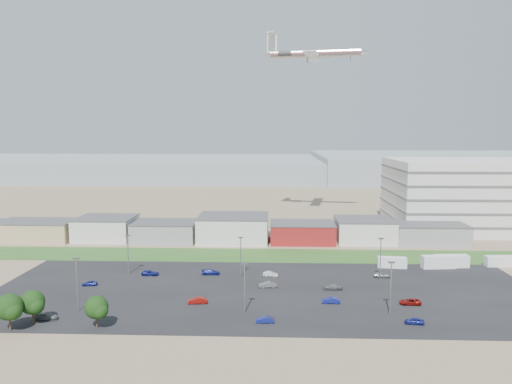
{
  "coord_description": "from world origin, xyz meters",
  "views": [
    {
      "loc": [
        7.47,
        -86.49,
        34.79
      ],
      "look_at": [
        3.16,
        22.0,
        21.75
      ],
      "focal_mm": 35.0,
      "sensor_mm": 36.0,
      "label": 1
    }
  ],
  "objects_px": {
    "parked_car_5": "(90,283)",
    "parked_car_10": "(46,316)",
    "parked_car_6": "(211,272)",
    "parked_car_8": "(382,275)",
    "parked_car_4": "(198,300)",
    "parked_car_7": "(268,285)",
    "parked_car_12": "(333,287)",
    "parked_car_2": "(414,321)",
    "parked_car_0": "(410,302)",
    "box_trailer_a": "(392,262)",
    "parked_car_13": "(265,320)",
    "airliner": "(315,53)",
    "parked_car_9": "(150,273)",
    "parked_car_11": "(270,274)",
    "parked_car_1": "(331,300)"
  },
  "relations": [
    {
      "from": "parked_car_5",
      "to": "parked_car_10",
      "type": "height_order",
      "value": "parked_car_10"
    },
    {
      "from": "parked_car_6",
      "to": "parked_car_8",
      "type": "height_order",
      "value": "parked_car_8"
    },
    {
      "from": "parked_car_4",
      "to": "parked_car_10",
      "type": "height_order",
      "value": "parked_car_4"
    },
    {
      "from": "parked_car_7",
      "to": "parked_car_12",
      "type": "relative_size",
      "value": 0.93
    },
    {
      "from": "parked_car_2",
      "to": "parked_car_8",
      "type": "xyz_separation_m",
      "value": [
        0.28,
        29.38,
        0.06
      ]
    },
    {
      "from": "parked_car_0",
      "to": "parked_car_8",
      "type": "bearing_deg",
      "value": -173.91
    },
    {
      "from": "parked_car_5",
      "to": "parked_car_8",
      "type": "bearing_deg",
      "value": 89.79
    },
    {
      "from": "box_trailer_a",
      "to": "parked_car_13",
      "type": "distance_m",
      "value": 50.43
    },
    {
      "from": "parked_car_10",
      "to": "parked_car_12",
      "type": "height_order",
      "value": "parked_car_12"
    },
    {
      "from": "airliner",
      "to": "parked_car_6",
      "type": "distance_m",
      "value": 105.54
    },
    {
      "from": "parked_car_9",
      "to": "parked_car_7",
      "type": "bearing_deg",
      "value": -103.62
    },
    {
      "from": "parked_car_0",
      "to": "parked_car_6",
      "type": "bearing_deg",
      "value": -113.78
    },
    {
      "from": "parked_car_12",
      "to": "parked_car_0",
      "type": "bearing_deg",
      "value": 57.84
    },
    {
      "from": "parked_car_11",
      "to": "parked_car_10",
      "type": "bearing_deg",
      "value": 130.1
    },
    {
      "from": "parked_car_6",
      "to": "parked_car_1",
      "type": "bearing_deg",
      "value": -129.86
    },
    {
      "from": "parked_car_5",
      "to": "parked_car_8",
      "type": "relative_size",
      "value": 0.86
    },
    {
      "from": "airliner",
      "to": "parked_car_11",
      "type": "relative_size",
      "value": 11.73
    },
    {
      "from": "parked_car_2",
      "to": "parked_car_11",
      "type": "xyz_separation_m",
      "value": [
        -26.57,
        29.34,
        -0.0
      ]
    },
    {
      "from": "airliner",
      "to": "parked_car_5",
      "type": "height_order",
      "value": "airliner"
    },
    {
      "from": "parked_car_9",
      "to": "parked_car_10",
      "type": "height_order",
      "value": "parked_car_10"
    },
    {
      "from": "parked_car_4",
      "to": "parked_car_8",
      "type": "relative_size",
      "value": 1.03
    },
    {
      "from": "parked_car_0",
      "to": "parked_car_4",
      "type": "height_order",
      "value": "parked_car_4"
    },
    {
      "from": "parked_car_0",
      "to": "parked_car_9",
      "type": "height_order",
      "value": "parked_car_0"
    },
    {
      "from": "parked_car_2",
      "to": "parked_car_6",
      "type": "bearing_deg",
      "value": -118.63
    },
    {
      "from": "box_trailer_a",
      "to": "parked_car_0",
      "type": "relative_size",
      "value": 1.7
    },
    {
      "from": "parked_car_6",
      "to": "parked_car_9",
      "type": "xyz_separation_m",
      "value": [
        -14.7,
        -1.27,
        -0.06
      ]
    },
    {
      "from": "parked_car_10",
      "to": "parked_car_11",
      "type": "relative_size",
      "value": 1.2
    },
    {
      "from": "parked_car_6",
      "to": "parked_car_7",
      "type": "height_order",
      "value": "parked_car_7"
    },
    {
      "from": "airliner",
      "to": "parked_car_10",
      "type": "xyz_separation_m",
      "value": [
        -57.58,
        -108.72,
        -64.17
      ]
    },
    {
      "from": "parked_car_0",
      "to": "parked_car_8",
      "type": "xyz_separation_m",
      "value": [
        -1.75,
        18.94,
        0.06
      ]
    },
    {
      "from": "parked_car_1",
      "to": "parked_car_2",
      "type": "relative_size",
      "value": 1.08
    },
    {
      "from": "box_trailer_a",
      "to": "airliner",
      "type": "relative_size",
      "value": 0.17
    },
    {
      "from": "parked_car_5",
      "to": "parked_car_13",
      "type": "bearing_deg",
      "value": 55.08
    },
    {
      "from": "parked_car_5",
      "to": "parked_car_11",
      "type": "bearing_deg",
      "value": 94.58
    },
    {
      "from": "parked_car_1",
      "to": "parked_car_6",
      "type": "relative_size",
      "value": 0.85
    },
    {
      "from": "parked_car_2",
      "to": "parked_car_5",
      "type": "height_order",
      "value": "parked_car_2"
    },
    {
      "from": "parked_car_1",
      "to": "parked_car_11",
      "type": "relative_size",
      "value": 1.05
    },
    {
      "from": "parked_car_12",
      "to": "parked_car_13",
      "type": "distance_m",
      "value": 24.84
    },
    {
      "from": "parked_car_11",
      "to": "parked_car_12",
      "type": "bearing_deg",
      "value": -120.38
    },
    {
      "from": "box_trailer_a",
      "to": "parked_car_10",
      "type": "xyz_separation_m",
      "value": [
        -72.89,
        -39.01,
        -0.74
      ]
    },
    {
      "from": "parked_car_12",
      "to": "parked_car_4",
      "type": "bearing_deg",
      "value": -70.19
    },
    {
      "from": "parked_car_13",
      "to": "parked_car_5",
      "type": "bearing_deg",
      "value": -118.53
    },
    {
      "from": "box_trailer_a",
      "to": "parked_car_12",
      "type": "height_order",
      "value": "box_trailer_a"
    },
    {
      "from": "airliner",
      "to": "parked_car_13",
      "type": "height_order",
      "value": "airliner"
    },
    {
      "from": "parked_car_13",
      "to": "parked_car_0",
      "type": "bearing_deg",
      "value": 108.92
    },
    {
      "from": "parked_car_7",
      "to": "parked_car_9",
      "type": "relative_size",
      "value": 0.96
    },
    {
      "from": "parked_car_6",
      "to": "parked_car_12",
      "type": "height_order",
      "value": "parked_car_6"
    },
    {
      "from": "parked_car_8",
      "to": "parked_car_11",
      "type": "height_order",
      "value": "parked_car_8"
    },
    {
      "from": "parked_car_0",
      "to": "parked_car_13",
      "type": "height_order",
      "value": "parked_car_0"
    },
    {
      "from": "parked_car_1",
      "to": "parked_car_5",
      "type": "distance_m",
      "value": 54.64
    }
  ]
}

